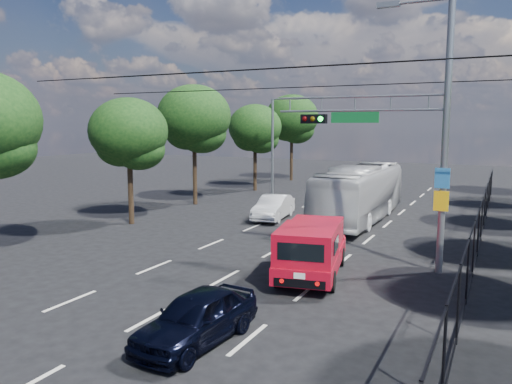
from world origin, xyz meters
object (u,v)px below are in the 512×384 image
Objects in this scene: signal_mast at (409,124)px; red_pickup at (312,248)px; white_bus at (360,193)px; navy_hatchback at (197,317)px; white_van at (273,207)px.

signal_mast is 5.57m from red_pickup.
white_bus is at bearing 96.50° from red_pickup.
red_pickup is 1.45× the size of navy_hatchback.
white_van is (-4.35, -1.91, -0.85)m from white_bus.
red_pickup is 11.03m from white_bus.
white_bus is (-3.93, 8.49, -3.73)m from signal_mast.
white_van is at bearing 141.54° from signal_mast.
signal_mast reaches higher than white_bus.
white_bus reaches higher than navy_hatchback.
white_bus is 4.83m from white_van.
signal_mast is at bearing 42.59° from red_pickup.
navy_hatchback is 17.21m from white_bus.
red_pickup is 10.65m from white_van.
white_van is at bearing 112.64° from navy_hatchback.
white_bus is (-1.25, 10.95, 0.48)m from red_pickup.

